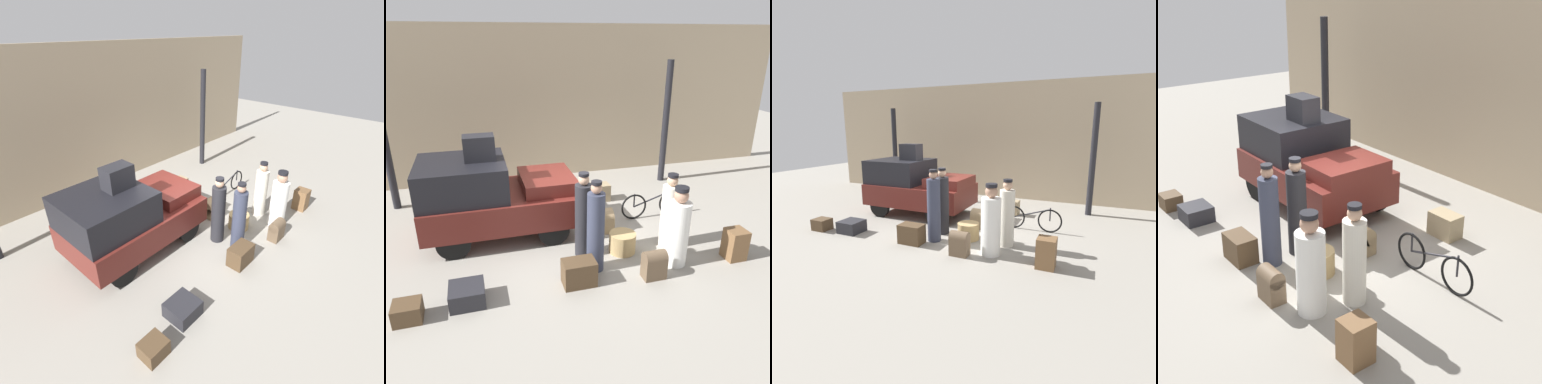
% 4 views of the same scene
% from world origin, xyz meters
% --- Properties ---
extents(ground_plane, '(30.00, 30.00, 0.00)m').
position_xyz_m(ground_plane, '(0.00, 0.00, 0.00)').
color(ground_plane, gray).
extents(station_building_facade, '(16.00, 0.15, 4.50)m').
position_xyz_m(station_building_facade, '(0.00, 4.08, 2.25)').
color(station_building_facade, tan).
rests_on(station_building_facade, ground).
extents(canopy_pillar_right, '(0.19, 0.19, 3.56)m').
position_xyz_m(canopy_pillar_right, '(3.57, 2.65, 1.78)').
color(canopy_pillar_right, black).
rests_on(canopy_pillar_right, ground).
extents(truck, '(3.28, 1.85, 1.77)m').
position_xyz_m(truck, '(-1.67, 0.55, 0.94)').
color(truck, black).
rests_on(truck, ground).
extents(bicycle, '(1.65, 0.04, 0.69)m').
position_xyz_m(bicycle, '(2.16, 0.37, 0.33)').
color(bicycle, black).
rests_on(bicycle, ground).
extents(wicker_basket, '(0.55, 0.55, 0.42)m').
position_xyz_m(wicker_basket, '(0.83, -0.95, 0.21)').
color(wicker_basket, tan).
rests_on(wicker_basket, ground).
extents(porter_carrying_trunk, '(0.35, 0.35, 1.77)m').
position_xyz_m(porter_carrying_trunk, '(0.02, -0.83, 0.82)').
color(porter_carrying_trunk, '#232328').
rests_on(porter_carrying_trunk, ground).
extents(conductor_in_dark_uniform, '(0.36, 0.36, 1.63)m').
position_xyz_m(conductor_in_dark_uniform, '(1.84, -0.98, 0.74)').
color(conductor_in_dark_uniform, silver).
rests_on(conductor_in_dark_uniform, ground).
extents(porter_with_bicycle, '(0.44, 0.44, 1.62)m').
position_xyz_m(porter_with_bicycle, '(1.66, -1.64, 0.73)').
color(porter_with_bicycle, white).
rests_on(porter_with_bicycle, ground).
extents(porter_lifting_near_truck, '(0.33, 0.33, 1.81)m').
position_xyz_m(porter_lifting_near_truck, '(0.09, -1.40, 0.84)').
color(porter_lifting_near_truck, '#33384C').
rests_on(porter_lifting_near_truck, ground).
extents(suitcase_black_upright, '(0.58, 0.55, 0.33)m').
position_xyz_m(suitcase_black_upright, '(-2.28, -1.76, 0.16)').
color(suitcase_black_upright, '#232328').
rests_on(suitcase_black_upright, ground).
extents(trunk_umber_medium, '(0.38, 0.38, 0.63)m').
position_xyz_m(trunk_umber_medium, '(2.90, -1.79, 0.31)').
color(trunk_umber_medium, brown).
rests_on(trunk_umber_medium, ground).
extents(trunk_barrel_dark, '(0.41, 0.27, 0.56)m').
position_xyz_m(trunk_barrel_dark, '(1.04, -1.96, 0.30)').
color(trunk_barrel_dark, brown).
rests_on(trunk_barrel_dark, ground).
extents(trunk_wicker_pale, '(0.59, 0.39, 0.48)m').
position_xyz_m(trunk_wicker_pale, '(-0.34, -1.78, 0.24)').
color(trunk_wicker_pale, '#4C3823').
rests_on(trunk_wicker_pale, ground).
extents(suitcase_small_leather, '(0.44, 0.38, 0.32)m').
position_xyz_m(suitcase_small_leather, '(-3.19, -1.94, 0.16)').
color(suitcase_small_leather, '#4C3823').
rests_on(suitcase_small_leather, ground).
extents(trunk_large_brown, '(0.39, 0.42, 0.55)m').
position_xyz_m(trunk_large_brown, '(0.75, 0.01, 0.26)').
color(trunk_large_brown, '#937A56').
rests_on(trunk_large_brown, ground).
extents(suitcase_tan_flat, '(0.58, 0.38, 0.46)m').
position_xyz_m(suitcase_tan_flat, '(1.20, 1.69, 0.23)').
color(suitcase_tan_flat, '#9E8966').
rests_on(suitcase_tan_flat, ground).
extents(trunk_on_truck_roof, '(0.63, 0.43, 0.52)m').
position_xyz_m(trunk_on_truck_roof, '(-1.82, 0.55, 2.03)').
color(trunk_on_truck_roof, '#232328').
rests_on(trunk_on_truck_roof, truck).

